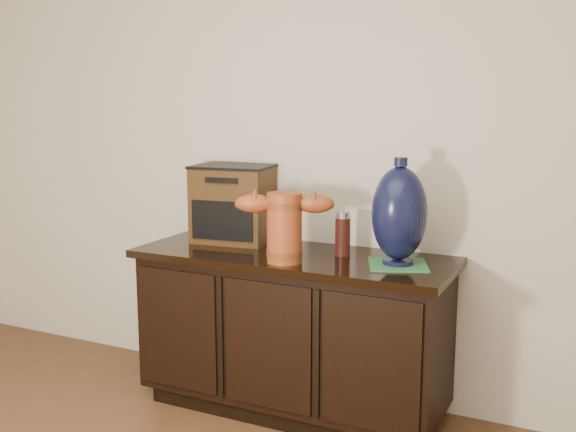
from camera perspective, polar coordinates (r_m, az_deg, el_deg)
The scene contains 6 objects.
sideboard at distance 3.17m, azimuth 0.40°, elevation -9.69°, with size 1.46×0.56×0.75m.
terracotta_vessel at distance 2.87m, azimuth -0.31°, elevation -0.63°, with size 0.42×0.24×0.30m.
tv_radio at distance 3.32m, azimuth -4.57°, elevation 1.09°, with size 0.41×0.34×0.38m.
green_mat at distance 2.89m, azimuth 9.28°, elevation -4.08°, with size 0.24×0.24×0.01m, color #32703B.
lamp_base at distance 2.84m, azimuth 9.40°, elevation 0.18°, with size 0.30×0.30×0.45m.
spray_can at distance 3.02m, azimuth 4.65°, elevation -1.53°, with size 0.07×0.07×0.20m.
Camera 1 is at (1.28, -0.47, 1.46)m, focal length 42.00 mm.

